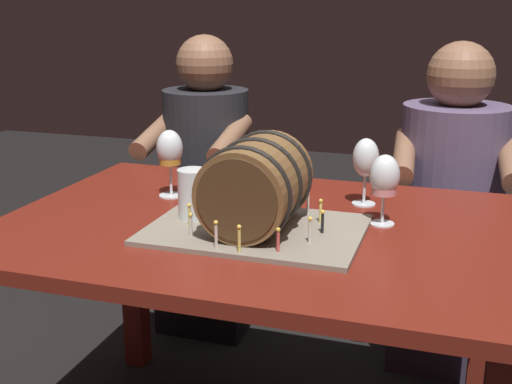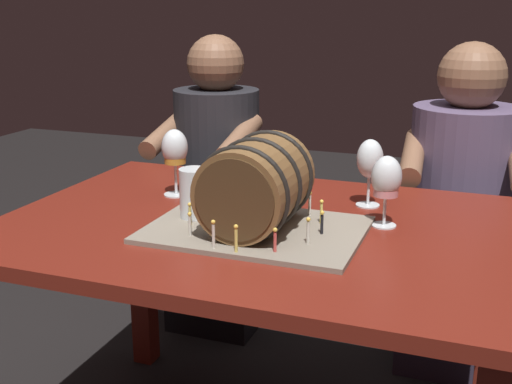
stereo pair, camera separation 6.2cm
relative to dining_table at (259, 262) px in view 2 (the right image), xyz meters
name	(u,v)px [view 2 (the right image)]	position (x,y,z in m)	size (l,w,h in m)	color
dining_table	(259,262)	(0.00, 0.00, 0.00)	(1.28, 0.91, 0.73)	maroon
barrel_cake	(256,191)	(0.02, -0.07, 0.21)	(0.51, 0.36, 0.23)	gray
wine_glass_rose	(386,180)	(0.30, 0.08, 0.23)	(0.07, 0.07, 0.18)	white
wine_glass_empty	(370,160)	(0.23, 0.23, 0.23)	(0.07, 0.07, 0.18)	white
wine_glass_amber	(175,151)	(-0.30, 0.14, 0.24)	(0.07, 0.07, 0.19)	white
beer_pint	(195,197)	(-0.15, -0.05, 0.17)	(0.08, 0.08, 0.14)	white
person_seated_left	(218,199)	(-0.45, 0.76, -0.10)	(0.36, 0.45, 1.15)	black
person_seated_right	(459,222)	(0.45, 0.76, -0.08)	(0.41, 0.49, 1.14)	#372D40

